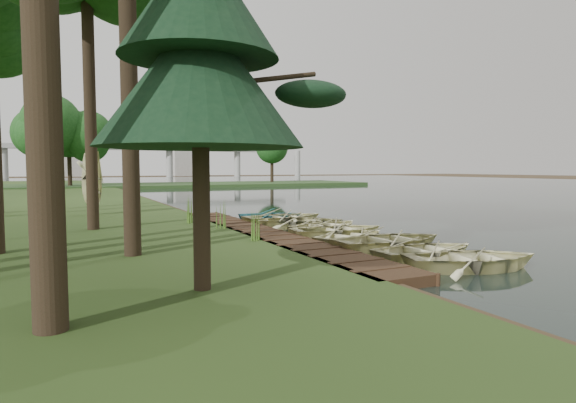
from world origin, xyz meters
name	(u,v)px	position (x,y,z in m)	size (l,w,h in m)	color
ground	(302,237)	(0.00, 0.00, 0.00)	(300.00, 300.00, 0.00)	#3D2F1D
water	(475,193)	(30.00, 20.00, 0.03)	(130.00, 200.00, 0.05)	black
boardwalk	(262,236)	(-1.60, 0.00, 0.15)	(1.60, 16.00, 0.30)	#352314
peninsula	(188,185)	(8.00, 50.00, 0.23)	(50.00, 14.00, 0.45)	#29451E
far_trees	(163,139)	(4.67, 50.00, 6.43)	(45.60, 5.60, 8.80)	black
bridge	(141,151)	(12.31, 120.00, 7.08)	(95.90, 4.00, 8.60)	#A5A5A0
building_a	(187,148)	(30.00, 140.00, 9.00)	(10.00, 8.00, 18.00)	#A5A5A0
building_b	(69,157)	(-5.00, 145.00, 6.00)	(8.00, 8.00, 12.00)	#A5A5A0
rowboat_0	(473,255)	(1.13, -7.08, 0.40)	(2.44, 3.41, 0.71)	beige
rowboat_1	(427,248)	(0.99, -5.60, 0.38)	(2.31, 3.23, 0.67)	beige
rowboat_2	(391,238)	(1.00, -3.97, 0.44)	(2.67, 3.74, 0.78)	beige
rowboat_3	(353,234)	(0.73, -2.28, 0.37)	(2.19, 3.07, 0.64)	beige
rowboat_4	(338,228)	(0.94, -0.99, 0.42)	(2.53, 3.54, 0.73)	beige
rowboat_5	(327,224)	(1.25, 0.30, 0.41)	(2.46, 3.44, 0.71)	beige
rowboat_6	(301,220)	(0.97, 2.04, 0.42)	(2.55, 3.57, 0.74)	beige
rowboat_7	(284,216)	(0.96, 3.61, 0.44)	(2.70, 3.78, 0.78)	beige
rowboat_8	(275,214)	(1.00, 4.79, 0.40)	(2.41, 3.38, 0.70)	teal
stored_rowboat	(94,208)	(-6.60, 9.31, 0.62)	(2.21, 3.09, 0.64)	beige
pine_tree	(199,34)	(-5.74, -7.05, 4.99)	(3.80, 3.80, 7.75)	black
reeds_0	(253,226)	(-2.60, -1.67, 0.74)	(0.60, 0.60, 0.88)	#3F661E
reeds_1	(222,214)	(-2.60, 1.56, 0.83)	(0.60, 0.60, 1.06)	#3F661E
reeds_2	(133,213)	(-5.46, 4.16, 0.77)	(0.60, 0.60, 0.93)	#3F661E
reeds_3	(193,209)	(-3.13, 3.84, 0.87)	(0.60, 0.60, 1.14)	#3F661E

